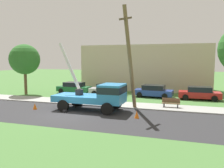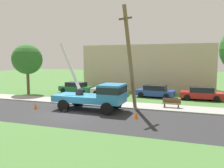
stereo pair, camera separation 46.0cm
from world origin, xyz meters
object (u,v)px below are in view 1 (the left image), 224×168
at_px(traffic_cone_ahead, 137,115).
at_px(parked_sedan_blue, 154,91).
at_px(parked_sedan_green, 74,88).
at_px(roadside_tree_far, 25,59).
at_px(parked_sedan_silver, 108,90).
at_px(utility_truck, 98,95).
at_px(traffic_cone_behind, 35,106).
at_px(park_bench, 171,103).
at_px(parked_sedan_red, 199,93).
at_px(leaning_utility_pole, 130,58).

height_order(traffic_cone_ahead, parked_sedan_blue, parked_sedan_blue).
bearing_deg(parked_sedan_green, roadside_tree_far, -151.83).
height_order(parked_sedan_silver, parked_sedan_blue, same).
distance_m(utility_truck, parked_sedan_silver, 8.60).
relative_size(traffic_cone_ahead, traffic_cone_behind, 1.00).
relative_size(traffic_cone_ahead, parked_sedan_blue, 0.12).
relative_size(parked_sedan_silver, park_bench, 2.82).
bearing_deg(parked_sedan_red, roadside_tree_far, -172.87).
bearing_deg(parked_sedan_silver, parked_sedan_green, 173.95).
relative_size(parked_sedan_green, parked_sedan_red, 1.02).
bearing_deg(traffic_cone_behind, roadside_tree_far, 132.67).
bearing_deg(utility_truck, traffic_cone_ahead, -21.70).
distance_m(traffic_cone_behind, parked_sedan_silver, 10.21).
bearing_deg(utility_truck, parked_sedan_silver, 103.43).
bearing_deg(parked_sedan_red, parked_sedan_green, 179.04).
relative_size(traffic_cone_ahead, roadside_tree_far, 0.09).
bearing_deg(leaning_utility_pole, park_bench, 30.26).
bearing_deg(parked_sedan_green, parked_sedan_blue, -1.13).
relative_size(utility_truck, park_bench, 4.23).
relative_size(utility_truck, parked_sedan_blue, 1.49).
distance_m(traffic_cone_behind, parked_sedan_blue, 13.44).
relative_size(parked_sedan_silver, roadside_tree_far, 0.72).
bearing_deg(traffic_cone_ahead, parked_sedan_green, 135.63).
bearing_deg(park_bench, parked_sedan_silver, 146.02).
bearing_deg(traffic_cone_behind, park_bench, 20.33).
distance_m(utility_truck, traffic_cone_ahead, 4.13).
xyz_separation_m(traffic_cone_behind, roadside_tree_far, (-6.66, 7.22, 4.11)).
bearing_deg(parked_sedan_silver, parked_sedan_blue, 3.19).
height_order(parked_sedan_blue, roadside_tree_far, roadside_tree_far).
height_order(traffic_cone_ahead, parked_sedan_red, parked_sedan_red).
height_order(traffic_cone_behind, parked_sedan_blue, parked_sedan_blue).
bearing_deg(leaning_utility_pole, utility_truck, -157.73).
xyz_separation_m(utility_truck, parked_sedan_green, (-6.85, 8.85, -0.70)).
xyz_separation_m(traffic_cone_ahead, parked_sedan_silver, (-5.68, 9.80, 0.43)).
distance_m(parked_sedan_green, parked_sedan_red, 15.46).
relative_size(traffic_cone_behind, parked_sedan_silver, 0.12).
distance_m(traffic_cone_ahead, park_bench, 5.00).
bearing_deg(traffic_cone_behind, parked_sedan_blue, 47.30).
distance_m(parked_sedan_red, roadside_tree_far, 21.28).
bearing_deg(parked_sedan_silver, park_bench, -33.98).
relative_size(utility_truck, roadside_tree_far, 1.07).
distance_m(parked_sedan_blue, roadside_tree_far, 16.41).
distance_m(traffic_cone_behind, park_bench, 12.21).
bearing_deg(traffic_cone_behind, parked_sedan_green, 97.43).
distance_m(parked_sedan_green, parked_sedan_blue, 10.43).
bearing_deg(leaning_utility_pole, parked_sedan_blue, 82.06).
bearing_deg(parked_sedan_green, traffic_cone_ahead, -44.37).
height_order(leaning_utility_pole, parked_sedan_green, leaning_utility_pole).
relative_size(leaning_utility_pole, traffic_cone_ahead, 15.81).
xyz_separation_m(parked_sedan_silver, roadside_tree_far, (-10.20, -2.34, 3.68)).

